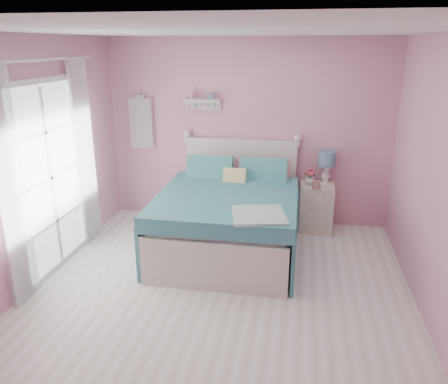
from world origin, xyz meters
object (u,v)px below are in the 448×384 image
(vase, at_px, (310,180))
(bed, at_px, (229,219))
(nightstand, at_px, (316,207))
(teacup, at_px, (316,186))
(table_lamp, at_px, (327,161))

(vase, bearing_deg, bed, -139.97)
(bed, xyz_separation_m, nightstand, (1.09, 0.81, -0.08))
(vase, height_order, teacup, vase)
(nightstand, height_order, table_lamp, table_lamp)
(bed, distance_m, vase, 1.32)
(table_lamp, xyz_separation_m, vase, (-0.21, -0.08, -0.26))
(vase, relative_size, teacup, 1.25)
(nightstand, height_order, teacup, teacup)
(bed, distance_m, nightstand, 1.36)
(bed, relative_size, table_lamp, 4.53)
(nightstand, relative_size, vase, 4.84)
(nightstand, relative_size, table_lamp, 1.41)
(bed, height_order, vase, bed)
(table_lamp, relative_size, vase, 3.42)
(bed, xyz_separation_m, teacup, (1.07, 0.64, 0.29))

